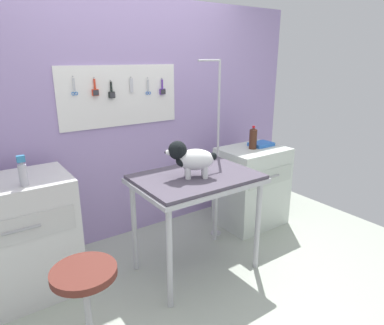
% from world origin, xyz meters
% --- Properties ---
extents(ground, '(4.40, 4.00, 0.04)m').
position_xyz_m(ground, '(0.00, 0.00, -0.02)').
color(ground, '#A6AF9F').
extents(rear_wall_panel, '(4.00, 0.11, 2.30)m').
position_xyz_m(rear_wall_panel, '(-0.00, 1.28, 1.15)').
color(rear_wall_panel, '#A48CC4').
rests_on(rear_wall_panel, ground).
extents(grooming_table, '(0.99, 0.69, 0.86)m').
position_xyz_m(grooming_table, '(0.10, 0.32, 0.77)').
color(grooming_table, '#B7B7BC').
rests_on(grooming_table, ground).
extents(grooming_arm, '(0.30, 0.11, 1.75)m').
position_xyz_m(grooming_arm, '(0.61, 0.69, 0.82)').
color(grooming_arm, '#B7B7BC').
rests_on(grooming_arm, ground).
extents(dog, '(0.39, 0.30, 0.29)m').
position_xyz_m(dog, '(0.04, 0.32, 1.01)').
color(dog, white).
rests_on(dog, grooming_table).
extents(counter_left, '(0.80, 0.58, 0.93)m').
position_xyz_m(counter_left, '(-1.17, 0.82, 0.47)').
color(counter_left, silver).
rests_on(counter_left, ground).
extents(cabinet_right, '(0.68, 0.54, 0.85)m').
position_xyz_m(cabinet_right, '(1.09, 0.68, 0.43)').
color(cabinet_right, silver).
rests_on(cabinet_right, ground).
extents(stool, '(0.38, 0.38, 0.61)m').
position_xyz_m(stool, '(-0.95, -0.05, 0.51)').
color(stool, '#9E9EA3').
rests_on(stool, ground).
extents(pump_bottle_white, '(0.06, 0.06, 0.21)m').
position_xyz_m(pump_bottle_white, '(-1.10, 0.65, 1.02)').
color(pump_bottle_white, '#B3B1BC').
rests_on(pump_bottle_white, counter_left).
extents(soda_bottle, '(0.08, 0.08, 0.24)m').
position_xyz_m(soda_bottle, '(1.07, 0.68, 0.96)').
color(soda_bottle, '#432417').
rests_on(soda_bottle, cabinet_right).
extents(supply_tray, '(0.24, 0.18, 0.04)m').
position_xyz_m(supply_tray, '(1.23, 0.71, 0.87)').
color(supply_tray, blue).
rests_on(supply_tray, cabinet_right).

